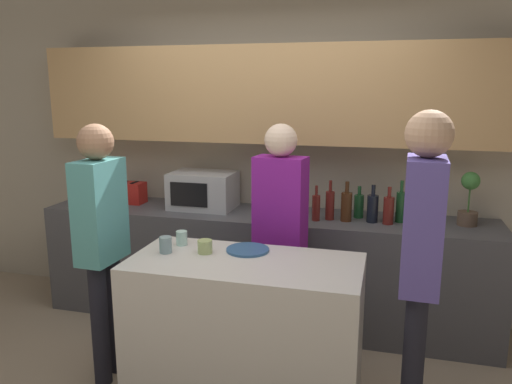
# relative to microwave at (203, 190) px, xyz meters

# --- Properties ---
(back_wall) EXTENTS (6.40, 0.40, 2.70)m
(back_wall) POSITION_rel_microwave_xyz_m (0.53, 0.21, 0.49)
(back_wall) COLOR #B2A893
(back_wall) RESTS_ON ground_plane
(back_counter) EXTENTS (3.60, 0.62, 0.90)m
(back_counter) POSITION_rel_microwave_xyz_m (0.53, -0.06, -0.60)
(back_counter) COLOR #4C4C51
(back_counter) RESTS_ON ground_plane
(kitchen_island) EXTENTS (1.34, 0.65, 0.91)m
(kitchen_island) POSITION_rel_microwave_xyz_m (0.71, -1.19, -0.59)
(kitchen_island) COLOR beige
(kitchen_island) RESTS_ON ground_plane
(microwave) EXTENTS (0.52, 0.39, 0.30)m
(microwave) POSITION_rel_microwave_xyz_m (0.00, 0.00, 0.00)
(microwave) COLOR #B7BABC
(microwave) RESTS_ON back_counter
(toaster) EXTENTS (0.26, 0.16, 0.18)m
(toaster) POSITION_rel_microwave_xyz_m (-0.68, 0.00, -0.06)
(toaster) COLOR #B21E19
(toaster) RESTS_ON back_counter
(potted_plant) EXTENTS (0.14, 0.14, 0.39)m
(potted_plant) POSITION_rel_microwave_xyz_m (2.05, 0.00, 0.05)
(potted_plant) COLOR brown
(potted_plant) RESTS_ON back_counter
(bottle_0) EXTENTS (0.06, 0.06, 0.27)m
(bottle_0) POSITION_rel_microwave_xyz_m (0.96, -0.16, -0.05)
(bottle_0) COLOR maroon
(bottle_0) RESTS_ON back_counter
(bottle_1) EXTENTS (0.07, 0.07, 0.30)m
(bottle_1) POSITION_rel_microwave_xyz_m (1.06, -0.10, -0.03)
(bottle_1) COLOR maroon
(bottle_1) RESTS_ON back_counter
(bottle_2) EXTENTS (0.08, 0.08, 0.30)m
(bottle_2) POSITION_rel_microwave_xyz_m (1.18, -0.11, -0.03)
(bottle_2) COLOR #472814
(bottle_2) RESTS_ON back_counter
(bottle_3) EXTENTS (0.07, 0.07, 0.25)m
(bottle_3) POSITION_rel_microwave_xyz_m (1.27, 0.02, -0.06)
(bottle_3) COLOR #194723
(bottle_3) RESTS_ON back_counter
(bottle_4) EXTENTS (0.08, 0.08, 0.28)m
(bottle_4) POSITION_rel_microwave_xyz_m (1.37, -0.09, -0.04)
(bottle_4) COLOR black
(bottle_4) RESTS_ON back_counter
(bottle_5) EXTENTS (0.08, 0.08, 0.28)m
(bottle_5) POSITION_rel_microwave_xyz_m (1.49, -0.11, -0.04)
(bottle_5) COLOR maroon
(bottle_5) RESTS_ON back_counter
(bottle_6) EXTENTS (0.07, 0.07, 0.32)m
(bottle_6) POSITION_rel_microwave_xyz_m (1.58, -0.04, -0.03)
(bottle_6) COLOR #194723
(bottle_6) RESTS_ON back_counter
(plate_on_island) EXTENTS (0.26, 0.26, 0.01)m
(plate_on_island) POSITION_rel_microwave_xyz_m (0.68, -1.02, -0.12)
(plate_on_island) COLOR #2D5684
(plate_on_island) RESTS_ON kitchen_island
(cup_0) EXTENTS (0.07, 0.07, 0.10)m
(cup_0) POSITION_rel_microwave_xyz_m (0.21, -1.18, -0.08)
(cup_0) COLOR #7D9CA2
(cup_0) RESTS_ON kitchen_island
(cup_1) EXTENTS (0.07, 0.07, 0.09)m
(cup_1) POSITION_rel_microwave_xyz_m (0.24, -1.02, -0.09)
(cup_1) COLOR silver
(cup_1) RESTS_ON kitchen_island
(cup_2) EXTENTS (0.09, 0.09, 0.08)m
(cup_2) POSITION_rel_microwave_xyz_m (0.44, -1.13, -0.09)
(cup_2) COLOR #AEC175
(cup_2) RESTS_ON kitchen_island
(person_left) EXTENTS (0.23, 0.35, 1.78)m
(person_left) POSITION_rel_microwave_xyz_m (1.65, -1.23, 0.03)
(person_left) COLOR black
(person_left) RESTS_ON ground_plane
(person_center) EXTENTS (0.36, 0.23, 1.65)m
(person_center) POSITION_rel_microwave_xyz_m (0.79, -0.61, -0.06)
(person_center) COLOR black
(person_center) RESTS_ON ground_plane
(person_right) EXTENTS (0.22, 0.35, 1.67)m
(person_right) POSITION_rel_microwave_xyz_m (-0.24, -1.14, -0.05)
(person_right) COLOR black
(person_right) RESTS_ON ground_plane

